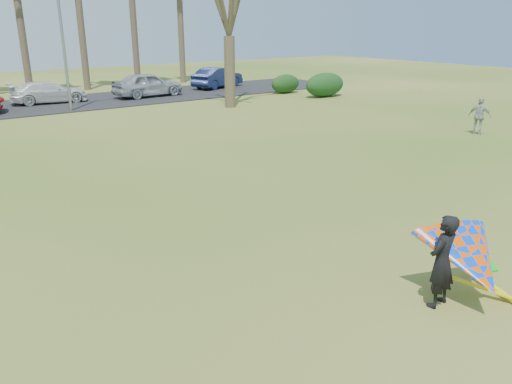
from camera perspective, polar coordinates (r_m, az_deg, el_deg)
ground at (r=10.15m, az=6.83°, el=-8.83°), size 100.00×100.00×0.00m
parking_strip at (r=32.41m, az=-25.34°, el=8.73°), size 46.00×7.00×0.06m
streetlight at (r=29.68m, az=-21.05°, el=17.16°), size 2.28×0.18×8.00m
hedge_near at (r=34.17m, az=7.88°, el=12.04°), size 3.16×1.43×1.58m
hedge_far at (r=35.74m, az=3.39°, el=12.24°), size 2.33×1.09×1.29m
car_3 at (r=33.33m, az=-22.62°, el=10.50°), size 4.59×2.21×1.29m
car_4 at (r=34.33m, az=-12.28°, el=11.92°), size 4.74×2.20×1.57m
car_5 at (r=38.49m, az=-4.41°, el=12.92°), size 4.79×3.12×1.49m
pedestrian_b at (r=24.17m, az=24.19°, el=7.92°), size 0.65×1.02×1.62m
kite_flyer at (r=9.33m, az=23.03°, el=-7.10°), size 2.13×2.39×2.02m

